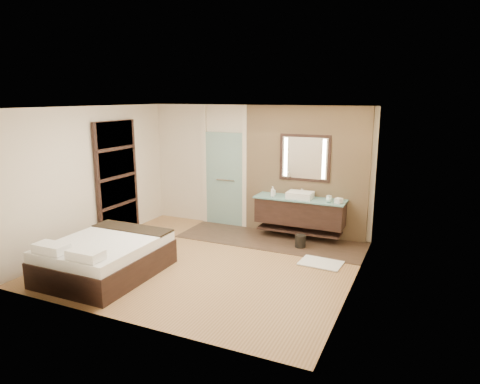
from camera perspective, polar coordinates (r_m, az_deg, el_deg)
The scene contains 15 objects.
floor at distance 7.70m, azimuth -4.32°, elevation -9.33°, with size 5.00×5.00×0.00m, color olive.
tile_strip at distance 8.83m, azimuth 4.14°, elevation -6.35°, with size 3.80×1.30×0.01m, color #32261B.
stone_wall at distance 8.91m, azimuth 8.66°, elevation 2.64°, with size 2.60×0.08×2.70m, color tan.
vanity at distance 8.81m, azimuth 7.97°, elevation -2.59°, with size 1.85×0.55×0.88m.
mirror_unit at distance 8.82m, azimuth 8.63°, elevation 4.51°, with size 1.06×0.04×0.96m.
frosted_door at distance 9.60m, azimuth -2.08°, elevation 2.24°, with size 1.10×0.12×2.70m.
shoji_partition at distance 9.18m, azimuth -16.04°, elevation 1.69°, with size 0.06×1.20×2.40m.
bed at distance 7.41m, azimuth -17.52°, elevation -8.29°, with size 1.53×1.91×0.73m.
bath_mat at distance 7.73m, azimuth 10.73°, elevation -9.29°, with size 0.72×0.50×0.02m, color white.
waste_bin at distance 8.42m, azimuth 8.04°, elevation -6.53°, with size 0.21×0.21×0.26m, color black.
tissue_box at distance 8.43m, azimuth 13.02°, elevation -1.14°, with size 0.12×0.12×0.10m, color silver.
soap_bottle_a at distance 8.76m, azimuth 4.38°, elevation 0.07°, with size 0.08×0.08×0.22m, color white.
soap_bottle_b at distance 8.92m, azimuth 4.46°, elevation 0.10°, with size 0.07×0.07×0.16m, color #B2B2B2.
soap_bottle_c at distance 8.47m, azimuth 11.74°, elevation -0.88°, with size 0.11×0.11×0.14m, color silver.
cup at distance 8.65m, azimuth 11.78°, elevation -0.76°, with size 0.12×0.12×0.09m, color white.
Camera 1 is at (3.45, -6.25, 2.88)m, focal length 32.00 mm.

